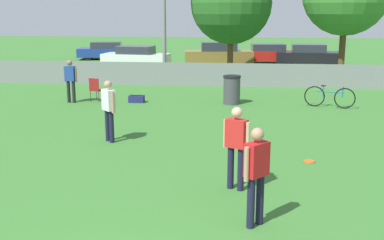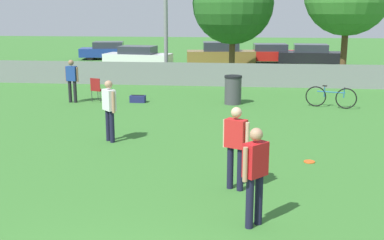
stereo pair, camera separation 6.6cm
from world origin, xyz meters
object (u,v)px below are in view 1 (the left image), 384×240
object	(u,v)px
folding_chair_sideline	(96,88)
trash_bin	(232,90)
player_receiver_white	(109,107)
parked_car_blue	(106,51)
parked_car_tan	(219,54)
parked_car_red	(268,54)
tree_near_pole	(231,3)
spectator_in_blue	(70,78)
frisbee_disc	(309,161)
player_defender_red	(256,170)
parked_car_dark	(308,55)
gear_bag_sideline	(137,99)
bicycle_sideline	(330,97)
parked_car_white	(136,57)
player_thrower_red	(236,142)

from	to	relation	value
folding_chair_sideline	trash_bin	size ratio (longest dim) A/B	0.85
player_receiver_white	parked_car_blue	world-z (taller)	player_receiver_white
parked_car_tan	parked_car_red	world-z (taller)	parked_car_tan
tree_near_pole	spectator_in_blue	distance (m)	10.70
parked_car_red	frisbee_disc	bearing A→B (deg)	-95.01
player_receiver_white	folding_chair_sideline	xyz separation A→B (m)	(-2.14, 5.69, -0.45)
parked_car_blue	parked_car_tan	bearing A→B (deg)	-30.66
tree_near_pole	parked_car_blue	size ratio (longest dim) A/B	1.40
parked_car_blue	parked_car_tan	size ratio (longest dim) A/B	0.95
player_defender_red	parked_car_red	bearing A→B (deg)	38.64
frisbee_disc	parked_car_dark	xyz separation A→B (m)	(2.53, 20.91, 0.65)
spectator_in_blue	folding_chair_sideline	size ratio (longest dim) A/B	1.78
parked_car_blue	parked_car_red	bearing A→B (deg)	-17.16
spectator_in_blue	frisbee_disc	size ratio (longest dim) A/B	6.26
tree_near_pole	gear_bag_sideline	bearing A→B (deg)	-112.40
player_defender_red	tree_near_pole	bearing A→B (deg)	44.71
spectator_in_blue	frisbee_disc	distance (m)	10.61
bicycle_sideline	parked_car_white	bearing A→B (deg)	147.26
player_receiver_white	parked_car_tan	bearing A→B (deg)	130.55
player_thrower_red	parked_car_white	size ratio (longest dim) A/B	0.39
player_defender_red	folding_chair_sideline	bearing A→B (deg)	71.14
player_defender_red	parked_car_dark	size ratio (longest dim) A/B	0.40
player_thrower_red	parked_car_white	distance (m)	21.50
player_receiver_white	trash_bin	size ratio (longest dim) A/B	1.54
player_defender_red	gear_bag_sideline	size ratio (longest dim) A/B	2.84
parked_car_white	parked_car_red	distance (m)	8.93
player_defender_red	frisbee_disc	xyz separation A→B (m)	(1.34, 3.61, -0.96)
trash_bin	gear_bag_sideline	distance (m)	3.71
player_thrower_red	parked_car_dark	bearing A→B (deg)	106.21
player_receiver_white	parked_car_tan	world-z (taller)	player_receiver_white
tree_near_pole	bicycle_sideline	distance (m)	9.87
player_defender_red	spectator_in_blue	distance (m)	12.34
bicycle_sideline	player_receiver_white	bearing A→B (deg)	-123.65
player_thrower_red	spectator_in_blue	world-z (taller)	player_thrower_red
frisbee_disc	bicycle_sideline	bearing A→B (deg)	76.96
spectator_in_blue	gear_bag_sideline	size ratio (longest dim) A/B	2.80
player_defender_red	parked_car_white	world-z (taller)	player_defender_red
parked_car_dark	parked_car_white	bearing A→B (deg)	-165.31
player_thrower_red	spectator_in_blue	xyz separation A→B (m)	(-6.51, 8.61, -0.02)
parked_car_white	parked_car_red	world-z (taller)	parked_car_white
trash_bin	parked_car_tan	world-z (taller)	parked_car_tan
parked_car_white	parked_car_dark	world-z (taller)	parked_car_dark
player_thrower_red	player_receiver_white	xyz separation A→B (m)	(-3.47, 3.22, 0.00)
player_defender_red	spectator_in_blue	xyz separation A→B (m)	(-6.87, 10.26, -0.02)
trash_bin	parked_car_tan	distance (m)	13.11
bicycle_sideline	parked_car_white	size ratio (longest dim) A/B	0.41
bicycle_sideline	trash_bin	xyz separation A→B (m)	(-3.59, 0.29, 0.16)
folding_chair_sideline	parked_car_dark	bearing A→B (deg)	-106.60
player_receiver_white	bicycle_sideline	size ratio (longest dim) A/B	0.95
parked_car_tan	frisbee_disc	bearing A→B (deg)	-88.34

